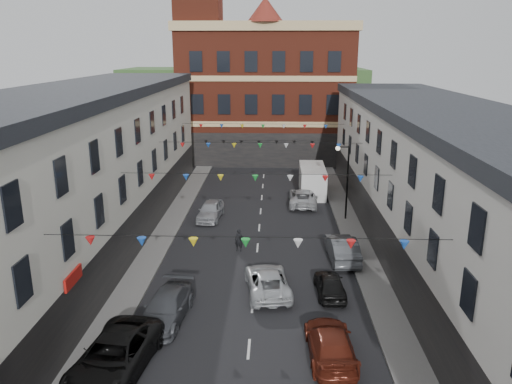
# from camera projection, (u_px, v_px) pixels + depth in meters

# --- Properties ---
(ground) EXTENTS (160.00, 160.00, 0.00)m
(ground) POSITION_uv_depth(u_px,v_px,m) (253.00, 306.00, 26.42)
(ground) COLOR black
(ground) RESTS_ON ground
(pavement_left) EXTENTS (1.80, 64.00, 0.15)m
(pavement_left) POSITION_uv_depth(u_px,v_px,m) (134.00, 285.00, 28.56)
(pavement_left) COLOR #605E5B
(pavement_left) RESTS_ON ground
(pavement_right) EXTENTS (1.80, 64.00, 0.15)m
(pavement_right) POSITION_uv_depth(u_px,v_px,m) (376.00, 289.00, 28.09)
(pavement_right) COLOR #605E5B
(pavement_right) RESTS_ON ground
(terrace_left) EXTENTS (8.40, 56.00, 10.70)m
(terrace_left) POSITION_uv_depth(u_px,v_px,m) (30.00, 201.00, 26.31)
(terrace_left) COLOR silver
(terrace_left) RESTS_ON ground
(terrace_right) EXTENTS (8.40, 56.00, 9.70)m
(terrace_right) POSITION_uv_depth(u_px,v_px,m) (482.00, 215.00, 25.64)
(terrace_right) COLOR beige
(terrace_right) RESTS_ON ground
(civic_building) EXTENTS (20.60, 13.30, 18.50)m
(civic_building) POSITION_uv_depth(u_px,v_px,m) (266.00, 92.00, 60.64)
(civic_building) COLOR maroon
(civic_building) RESTS_ON ground
(clock_tower) EXTENTS (5.60, 5.60, 30.00)m
(clock_tower) POSITION_uv_depth(u_px,v_px,m) (199.00, 32.00, 56.19)
(clock_tower) COLOR maroon
(clock_tower) RESTS_ON ground
(distant_hill) EXTENTS (40.00, 14.00, 10.00)m
(distant_hill) POSITION_uv_depth(u_px,v_px,m) (244.00, 99.00, 84.75)
(distant_hill) COLOR #305327
(distant_hill) RESTS_ON ground
(street_lamp) EXTENTS (1.10, 0.36, 6.00)m
(street_lamp) POSITION_uv_depth(u_px,v_px,m) (345.00, 172.00, 38.57)
(street_lamp) COLOR black
(street_lamp) RESTS_ON ground
(car_left_c) EXTENTS (3.37, 6.06, 1.60)m
(car_left_c) POSITION_uv_depth(u_px,v_px,m) (114.00, 356.00, 20.70)
(car_left_c) COLOR black
(car_left_c) RESTS_ON ground
(car_left_d) EXTENTS (2.46, 5.02, 1.41)m
(car_left_d) POSITION_uv_depth(u_px,v_px,m) (166.00, 307.00, 24.83)
(car_left_d) COLOR #43454B
(car_left_d) RESTS_ON ground
(car_left_e) EXTENTS (2.08, 4.40, 1.45)m
(car_left_e) POSITION_uv_depth(u_px,v_px,m) (211.00, 210.00, 39.71)
(car_left_e) COLOR #9C9EA4
(car_left_e) RESTS_ON ground
(car_right_c) EXTENTS (2.14, 4.89, 1.40)m
(car_right_c) POSITION_uv_depth(u_px,v_px,m) (330.00, 344.00, 21.76)
(car_right_c) COLOR maroon
(car_right_c) RESTS_ON ground
(car_right_d) EXTENTS (1.65, 3.78, 1.27)m
(car_right_d) POSITION_uv_depth(u_px,v_px,m) (330.00, 284.00, 27.41)
(car_right_d) COLOR black
(car_right_d) RESTS_ON ground
(car_right_e) EXTENTS (1.87, 4.85, 1.57)m
(car_right_e) POSITION_uv_depth(u_px,v_px,m) (342.00, 248.00, 31.98)
(car_right_e) COLOR #4C4F54
(car_right_e) RESTS_ON ground
(car_right_f) EXTENTS (2.55, 5.18, 1.42)m
(car_right_f) POSITION_uv_depth(u_px,v_px,m) (303.00, 197.00, 43.30)
(car_right_f) COLOR #ACADB1
(car_right_f) RESTS_ON ground
(moving_car) EXTENTS (2.91, 5.15, 1.36)m
(moving_car) POSITION_uv_depth(u_px,v_px,m) (267.00, 281.00, 27.72)
(moving_car) COLOR silver
(moving_car) RESTS_ON ground
(white_van) EXTENTS (2.33, 5.91, 2.60)m
(white_van) POSITION_uv_depth(u_px,v_px,m) (312.00, 180.00, 46.51)
(white_van) COLOR silver
(white_van) RESTS_ON ground
(pedestrian) EXTENTS (0.63, 0.49, 1.55)m
(pedestrian) POSITION_uv_depth(u_px,v_px,m) (239.00, 240.00, 33.37)
(pedestrian) COLOR black
(pedestrian) RESTS_ON ground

